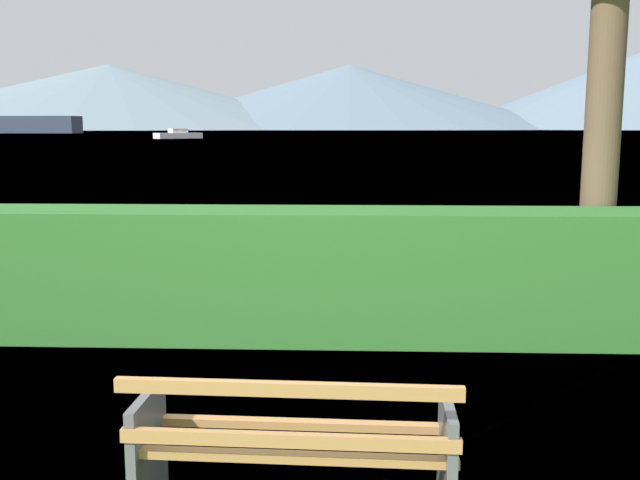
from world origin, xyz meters
name	(u,v)px	position (x,y,z in m)	size (l,w,h in m)	color
water_surface	(348,132)	(0.00, 309.62, 0.00)	(620.00, 620.00, 0.00)	#6B8EA3
park_bench	(294,450)	(0.00, -0.06, 0.42)	(1.61, 0.63, 0.87)	#A0703F
hedge_row	(321,274)	(0.00, 3.31, 0.62)	(10.08, 0.87, 1.23)	#2D6B28
fishing_boat_near	(178,135)	(-29.33, 121.12, 0.62)	(7.71, 7.58, 1.69)	silver
distant_hills	(424,91)	(60.15, 588.41, 30.68)	(843.71, 416.53, 74.47)	slate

